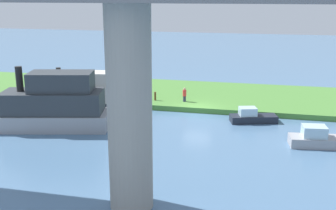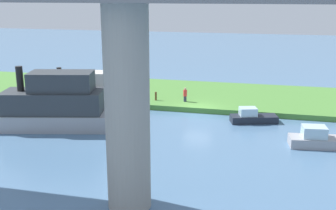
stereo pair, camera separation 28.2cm
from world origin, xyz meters
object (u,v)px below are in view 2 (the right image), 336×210
bridge_pylon (127,110)px  pontoon_yellow (81,95)px  person_on_bank (185,95)px  mooring_post (156,96)px  skiff_small (252,117)px  motorboat_red (51,105)px  riverboat_paddlewheel (320,140)px

bridge_pylon → pontoon_yellow: size_ratio=1.23×
person_on_bank → mooring_post: bearing=4.0°
skiff_small → person_on_bank: bearing=-29.4°
mooring_post → pontoon_yellow: pontoon_yellow is taller
person_on_bank → pontoon_yellow: 9.97m
pontoon_yellow → skiff_small: (-15.79, -0.21, -1.06)m
person_on_bank → mooring_post: person_on_bank is taller
bridge_pylon → person_on_bank: (1.09, -20.03, -3.98)m
person_on_bank → skiff_small: (-6.64, 3.74, -0.73)m
pontoon_yellow → motorboat_red: size_ratio=0.80×
motorboat_red → riverboat_paddlewheel: bearing=-178.5°
skiff_small → motorboat_red: (15.97, 5.38, 1.43)m
pontoon_yellow → skiff_small: pontoon_yellow is taller
motorboat_red → person_on_bank: bearing=-135.7°
person_on_bank → skiff_small: person_on_bank is taller
motorboat_red → riverboat_paddlewheel: (-20.99, -0.53, -1.35)m
bridge_pylon → motorboat_red: bearing=-46.3°
pontoon_yellow → riverboat_paddlewheel: size_ratio=1.76×
skiff_small → motorboat_red: motorboat_red is taller
riverboat_paddlewheel → person_on_bank: bearing=-36.4°
pontoon_yellow → riverboat_paddlewheel: bearing=167.4°
bridge_pylon → motorboat_red: (10.42, -10.91, -3.29)m
person_on_bank → skiff_small: bearing=150.6°
bridge_pylon → riverboat_paddlewheel: 16.25m
mooring_post → skiff_small: size_ratio=0.20×
skiff_small → riverboat_paddlewheel: (-5.02, 4.84, 0.08)m
person_on_bank → skiff_small: 7.66m
pontoon_yellow → motorboat_red: (0.18, 5.17, 0.37)m
pontoon_yellow → motorboat_red: bearing=88.0°
motorboat_red → mooring_post: bearing=-125.8°
person_on_bank → mooring_post: 2.93m
mooring_post → riverboat_paddlewheel: riverboat_paddlewheel is taller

